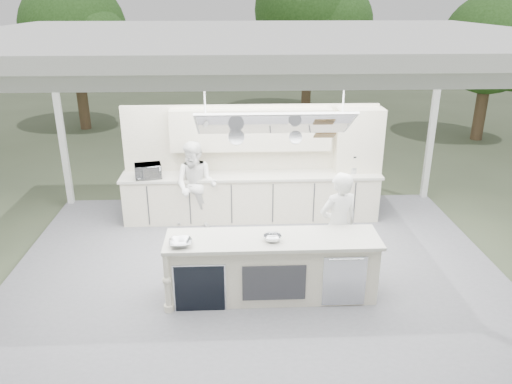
{
  "coord_description": "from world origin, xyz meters",
  "views": [
    {
      "loc": [
        -0.33,
        -7.32,
        4.31
      ],
      "look_at": [
        0.02,
        0.4,
        1.27
      ],
      "focal_mm": 35.0,
      "sensor_mm": 36.0,
      "label": 1
    }
  ],
  "objects_px": {
    "demo_island": "(271,267)",
    "back_counter": "(252,196)",
    "sous_chef": "(196,186)",
    "head_chef": "(338,226)"
  },
  "relations": [
    {
      "from": "demo_island",
      "to": "back_counter",
      "type": "bearing_deg",
      "value": 93.63
    },
    {
      "from": "back_counter",
      "to": "sous_chef",
      "type": "xyz_separation_m",
      "value": [
        -1.06,
        -0.35,
        0.37
      ]
    },
    {
      "from": "head_chef",
      "to": "sous_chef",
      "type": "bearing_deg",
      "value": -57.75
    },
    {
      "from": "head_chef",
      "to": "demo_island",
      "type": "bearing_deg",
      "value": 7.93
    },
    {
      "from": "demo_island",
      "to": "sous_chef",
      "type": "xyz_separation_m",
      "value": [
        -1.24,
        2.46,
        0.38
      ]
    },
    {
      "from": "demo_island",
      "to": "back_counter",
      "type": "relative_size",
      "value": 0.61
    },
    {
      "from": "back_counter",
      "to": "head_chef",
      "type": "distance_m",
      "value": 2.64
    },
    {
      "from": "head_chef",
      "to": "sous_chef",
      "type": "relative_size",
      "value": 1.03
    },
    {
      "from": "demo_island",
      "to": "head_chef",
      "type": "relative_size",
      "value": 1.77
    },
    {
      "from": "sous_chef",
      "to": "demo_island",
      "type": "bearing_deg",
      "value": -49.05
    }
  ]
}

